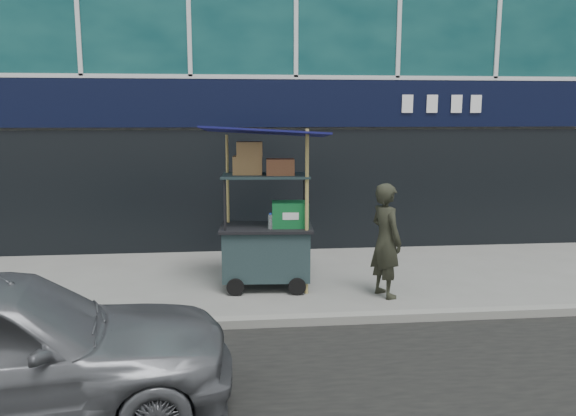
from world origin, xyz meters
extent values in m
plane|color=slate|center=(0.00, 0.00, 0.00)|extent=(80.00, 80.00, 0.00)
cube|color=gray|center=(0.00, -0.20, 0.06)|extent=(80.00, 0.18, 0.12)
cube|color=black|center=(0.00, 3.86, 2.90)|extent=(15.68, 0.06, 0.90)
cube|color=black|center=(0.00, 3.90, 1.20)|extent=(15.68, 0.04, 2.40)
cube|color=#1B2D2F|center=(-0.74, 1.44, 0.55)|extent=(1.38, 0.86, 0.78)
cylinder|color=black|center=(-1.23, 1.07, 0.13)|extent=(0.27, 0.07, 0.27)
cylinder|color=black|center=(-0.31, 1.00, 0.13)|extent=(0.27, 0.07, 0.27)
cube|color=black|center=(-0.74, 1.44, 0.96)|extent=(1.47, 0.96, 0.04)
cylinder|color=black|center=(-1.37, 1.15, 1.36)|extent=(0.04, 0.04, 0.83)
cylinder|color=black|center=(-0.16, 1.07, 1.36)|extent=(0.04, 0.04, 0.83)
cylinder|color=black|center=(-1.33, 1.82, 1.36)|extent=(0.04, 0.04, 0.83)
cylinder|color=black|center=(-0.11, 1.73, 1.36)|extent=(0.04, 0.04, 0.83)
cube|color=#1B2D2F|center=(-0.74, 1.44, 1.77)|extent=(1.38, 0.86, 0.03)
cylinder|color=#9C8A46|center=(-0.16, 1.07, 1.25)|extent=(0.06, 0.06, 2.49)
cylinder|color=#9C8A46|center=(-1.33, 1.82, 1.19)|extent=(0.05, 0.05, 2.38)
cube|color=#0C0B40|center=(-0.74, 1.44, 2.44)|extent=(1.96, 1.45, 0.22)
cube|color=#0D5726|center=(-0.37, 1.36, 1.18)|extent=(0.58, 0.42, 0.39)
cylinder|color=silver|center=(-0.69, 1.22, 1.10)|extent=(0.08, 0.08, 0.22)
cylinder|color=#1739B1|center=(-0.69, 1.22, 1.22)|extent=(0.04, 0.04, 0.02)
cube|color=olive|center=(-1.01, 1.52, 1.93)|extent=(0.46, 0.36, 0.28)
cube|color=olive|center=(-0.52, 1.37, 1.91)|extent=(0.44, 0.34, 0.24)
cube|color=olive|center=(-0.98, 1.49, 2.18)|extent=(0.41, 0.31, 0.22)
imported|color=black|center=(1.00, 0.85, 0.85)|extent=(0.60, 0.73, 1.71)
camera|label=1|loc=(-1.27, -7.08, 2.71)|focal=35.00mm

